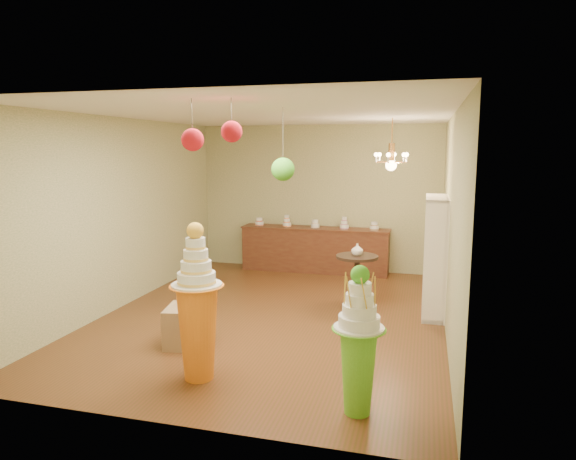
% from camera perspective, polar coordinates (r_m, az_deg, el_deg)
% --- Properties ---
extents(floor, '(6.50, 6.50, 0.00)m').
position_cam_1_polar(floor, '(7.92, -1.56, -9.48)').
color(floor, '#543016').
rests_on(floor, ground).
extents(ceiling, '(6.50, 6.50, 0.00)m').
position_cam_1_polar(ceiling, '(7.53, -1.66, 12.73)').
color(ceiling, silver).
rests_on(ceiling, ground).
extents(wall_back, '(5.00, 0.04, 3.00)m').
position_cam_1_polar(wall_back, '(10.72, 3.36, 3.56)').
color(wall_back, tan).
rests_on(wall_back, ground).
extents(wall_front, '(5.00, 0.04, 3.00)m').
position_cam_1_polar(wall_front, '(4.61, -13.25, -3.87)').
color(wall_front, tan).
rests_on(wall_front, ground).
extents(wall_left, '(0.04, 6.50, 3.00)m').
position_cam_1_polar(wall_left, '(8.63, -17.74, 1.84)').
color(wall_left, tan).
rests_on(wall_left, ground).
extents(wall_right, '(0.04, 6.50, 3.00)m').
position_cam_1_polar(wall_right, '(7.28, 17.61, 0.60)').
color(wall_right, tan).
rests_on(wall_right, ground).
extents(pedestal_green, '(0.60, 0.60, 1.45)m').
position_cam_1_polar(pedestal_green, '(5.01, 7.83, -13.19)').
color(pedestal_green, '#64C02A').
rests_on(pedestal_green, floor).
extents(pedestal_orange, '(0.72, 0.72, 1.74)m').
position_cam_1_polar(pedestal_orange, '(5.74, -10.01, -9.59)').
color(pedestal_orange, orange).
rests_on(pedestal_orange, floor).
extents(burlap_riser, '(0.66, 0.66, 0.51)m').
position_cam_1_polar(burlap_riser, '(6.84, -10.93, -10.41)').
color(burlap_riser, '#90724E').
rests_on(burlap_riser, floor).
extents(sideboard, '(3.04, 0.54, 1.16)m').
position_cam_1_polar(sideboard, '(10.59, 3.01, -2.09)').
color(sideboard, '#522A19').
rests_on(sideboard, floor).
extents(shelving_unit, '(0.33, 1.20, 1.80)m').
position_cam_1_polar(shelving_unit, '(8.16, 16.04, -2.72)').
color(shelving_unit, white).
rests_on(shelving_unit, floor).
extents(round_table, '(0.83, 0.83, 0.85)m').
position_cam_1_polar(round_table, '(8.23, 7.64, -4.87)').
color(round_table, black).
rests_on(round_table, floor).
extents(vase, '(0.23, 0.23, 0.19)m').
position_cam_1_polar(vase, '(8.14, 7.70, -2.16)').
color(vase, white).
rests_on(vase, round_table).
extents(pom_red_left, '(0.23, 0.23, 0.52)m').
position_cam_1_polar(pom_red_left, '(5.26, -10.55, 9.83)').
color(pom_red_left, '#443F31').
rests_on(pom_red_left, ceiling).
extents(pom_green_mid, '(0.28, 0.28, 0.88)m').
position_cam_1_polar(pom_green_mid, '(6.26, -0.56, 6.76)').
color(pom_green_mid, '#443F31').
rests_on(pom_green_mid, ceiling).
extents(pom_red_right, '(0.21, 0.21, 0.43)m').
position_cam_1_polar(pom_red_right, '(5.15, -6.28, 10.82)').
color(pom_red_right, '#443F31').
rests_on(pom_red_right, ceiling).
extents(chandelier, '(0.78, 0.78, 0.85)m').
position_cam_1_polar(chandelier, '(8.50, 11.40, 7.42)').
color(chandelier, '#D38E4A').
rests_on(chandelier, ceiling).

